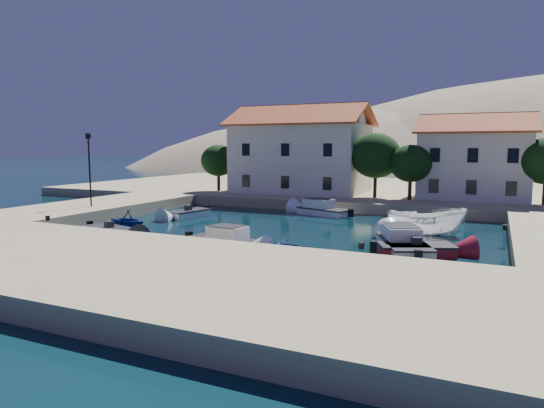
{
  "coord_description": "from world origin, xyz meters",
  "views": [
    {
      "loc": [
        14.02,
        -22.96,
        6.21
      ],
      "look_at": [
        -0.63,
        8.64,
        2.0
      ],
      "focal_mm": 32.0,
      "sensor_mm": 36.0,
      "label": 1
    }
  ],
  "objects": [
    {
      "name": "motorboat_red_se",
      "position": [
        10.1,
        5.05,
        0.29
      ],
      "size": [
        4.57,
        3.41,
        1.25
      ],
      "rotation": [
        0.0,
        0.0,
        0.42
      ],
      "color": "maroon",
      "rests_on": "ground"
    },
    {
      "name": "rowboat_south",
      "position": [
        3.33,
        1.52,
        0.0
      ],
      "size": [
        5.12,
        3.7,
        1.05
      ],
      "primitive_type": "imported",
      "rotation": [
        0.0,
        0.0,
        1.59
      ],
      "color": "navy",
      "rests_on": "ground"
    },
    {
      "name": "cabin_cruiser_east",
      "position": [
        9.26,
        5.81,
        0.48
      ],
      "size": [
        4.27,
        6.07,
        1.6
      ],
      "rotation": [
        0.0,
        0.0,
        1.97
      ],
      "color": "white",
      "rests_on": "ground"
    },
    {
      "name": "hills",
      "position": [
        20.64,
        123.62,
        -23.4
      ],
      "size": [
        254.0,
        176.0,
        99.0
      ],
      "color": "#9D886A",
      "rests_on": "ground"
    },
    {
      "name": "ground",
      "position": [
        0.0,
        0.0,
        0.0
      ],
      "size": [
        400.0,
        400.0,
        0.0
      ],
      "primitive_type": "plane",
      "color": "black",
      "rests_on": "ground"
    },
    {
      "name": "lamppost",
      "position": [
        -17.5,
        8.0,
        4.75
      ],
      "size": [
        0.35,
        0.25,
        6.22
      ],
      "color": "black",
      "rests_on": "quay_west"
    },
    {
      "name": "trees",
      "position": [
        4.51,
        25.46,
        4.84
      ],
      "size": [
        37.3,
        5.3,
        6.45
      ],
      "color": "#382314",
      "rests_on": "quay_north"
    },
    {
      "name": "cabin_cruiser_north",
      "position": [
        0.17,
        18.11,
        0.48
      ],
      "size": [
        5.26,
        3.51,
        1.6
      ],
      "rotation": [
        0.0,
        0.0,
        2.81
      ],
      "color": "white",
      "rests_on": "ground"
    },
    {
      "name": "quay_west",
      "position": [
        -19.0,
        10.0,
        0.5
      ],
      "size": [
        8.0,
        20.0,
        1.0
      ],
      "primitive_type": "cube",
      "color": "tan",
      "rests_on": "ground"
    },
    {
      "name": "building_left",
      "position": [
        -6.0,
        28.0,
        5.94
      ],
      "size": [
        14.7,
        9.45,
        9.7
      ],
      "color": "beige",
      "rests_on": "quay_north"
    },
    {
      "name": "cabin_cruiser_south",
      "position": [
        -1.01,
        1.95,
        0.48
      ],
      "size": [
        4.43,
        2.33,
        1.6
      ],
      "rotation": [
        0.0,
        0.0,
        -0.13
      ],
      "color": "white",
      "rests_on": "ground"
    },
    {
      "name": "rowboat_west",
      "position": [
        -10.94,
        5.0,
        0.0
      ],
      "size": [
        3.15,
        2.72,
        1.65
      ],
      "primitive_type": "imported",
      "rotation": [
        0.0,
        0.0,
        -1.56
      ],
      "color": "navy",
      "rests_on": "ground"
    },
    {
      "name": "quay_south",
      "position": [
        0.0,
        -6.0,
        0.5
      ],
      "size": [
        52.0,
        12.0,
        1.0
      ],
      "primitive_type": "cube",
      "color": "tan",
      "rests_on": "ground"
    },
    {
      "name": "motorboat_grey_sw",
      "position": [
        -9.94,
        2.11,
        0.29
      ],
      "size": [
        4.82,
        3.13,
        1.25
      ],
      "rotation": [
        0.0,
        0.0,
        -0.28
      ],
      "color": "#2D2E32",
      "rests_on": "ground"
    },
    {
      "name": "quay_north",
      "position": [
        2.0,
        38.0,
        0.5
      ],
      "size": [
        80.0,
        36.0,
        1.0
      ],
      "primitive_type": "cube",
      "color": "tan",
      "rests_on": "ground"
    },
    {
      "name": "building_mid",
      "position": [
        12.0,
        29.0,
        5.22
      ],
      "size": [
        10.5,
        8.4,
        8.3
      ],
      "color": "beige",
      "rests_on": "quay_north"
    },
    {
      "name": "motorboat_white_west",
      "position": [
        -10.21,
        11.94,
        0.29
      ],
      "size": [
        2.48,
        4.24,
        1.25
      ],
      "rotation": [
        0.0,
        0.0,
        -1.76
      ],
      "color": "white",
      "rests_on": "ground"
    },
    {
      "name": "bollards",
      "position": [
        2.8,
        3.87,
        1.15
      ],
      "size": [
        29.36,
        9.56,
        0.3
      ],
      "color": "black",
      "rests_on": "ground"
    },
    {
      "name": "motorboat_white_ne",
      "position": [
        10.69,
        16.78,
        0.3
      ],
      "size": [
        2.12,
        3.39,
        1.25
      ],
      "rotation": [
        0.0,
        0.0,
        1.35
      ],
      "color": "white",
      "rests_on": "ground"
    },
    {
      "name": "boat_east",
      "position": [
        9.81,
        11.65,
        0.0
      ],
      "size": [
        5.74,
        3.64,
        2.08
      ],
      "primitive_type": "imported",
      "rotation": [
        0.0,
        0.0,
        1.9
      ],
      "color": "white",
      "rests_on": "ground"
    }
  ]
}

